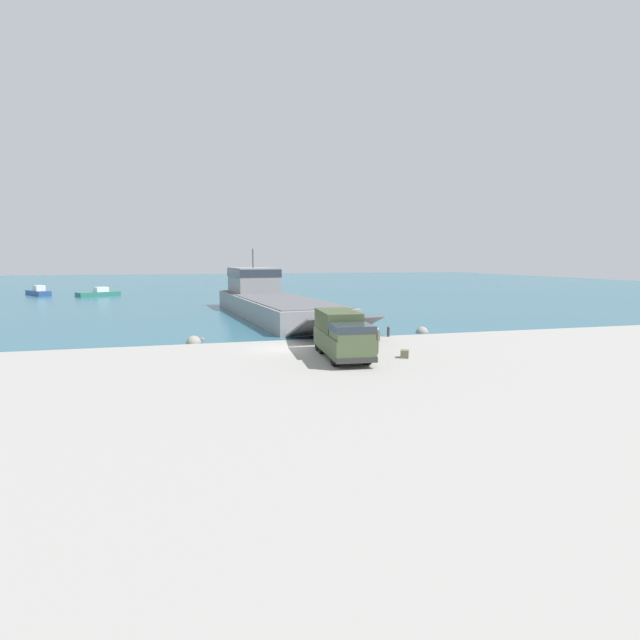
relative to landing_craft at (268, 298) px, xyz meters
The scene contains 12 objects.
ground_plane 22.74m from the landing_craft, 95.80° to the right, with size 240.00×240.00×0.00m, color gray.
water_surface 71.07m from the landing_craft, 91.85° to the left, with size 240.00×180.00×0.01m, color #285B70.
landing_craft is the anchor object (origin of this frame).
military_truck 26.80m from the landing_craft, 89.13° to the right, with size 2.90×7.34×2.89m.
soldier_on_ramp 26.34m from the landing_craft, 83.38° to the right, with size 0.47×0.49×1.74m.
moored_boat_a 42.24m from the landing_craft, 123.82° to the left, with size 7.16×5.69×1.52m.
moored_boat_b 51.64m from the landing_craft, 130.83° to the left, with size 5.23×6.59×1.77m.
mooring_bollard 20.55m from the landing_craft, 70.99° to the right, with size 0.25×0.25×0.82m.
cargo_crate 28.19m from the landing_craft, 81.30° to the right, with size 0.50×0.60×0.50m, color #6B664C.
shoreline_rock_a 19.35m from the landing_craft, 114.58° to the right, with size 0.55×0.55×0.55m, color #66605B.
shoreline_rock_b 20.48m from the landing_craft, 115.02° to the right, with size 1.09×1.09×1.09m, color gray.
shoreline_rock_c 20.98m from the landing_craft, 60.53° to the right, with size 1.04×1.04×1.04m, color gray.
Camera 1 is at (-6.74, -34.01, 6.23)m, focal length 28.00 mm.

